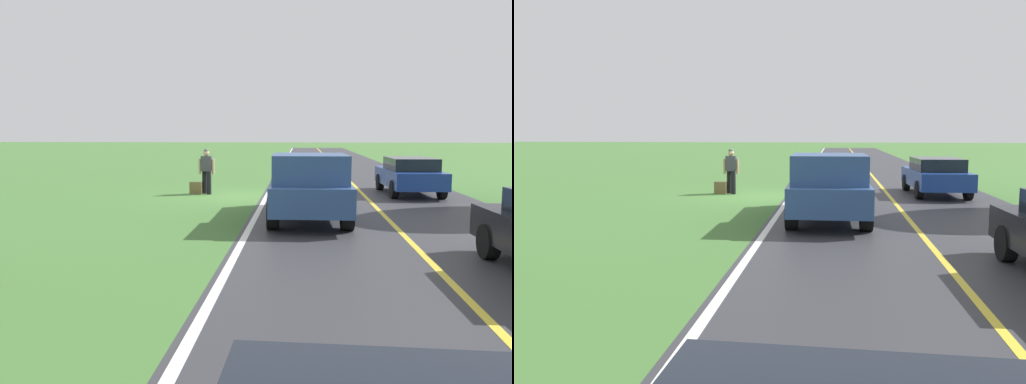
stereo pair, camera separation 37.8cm
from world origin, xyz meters
The scene contains 8 objects.
ground_plane centered at (0.00, 0.00, 0.00)m, with size 200.00×200.00×0.00m, color #427033.
road_surface centered at (-4.75, 0.00, 0.00)m, with size 7.65×120.00×0.00m, color #333338.
lane_edge_line centered at (-1.11, 0.00, 0.01)m, with size 0.16×117.60×0.00m, color silver.
lane_centre_line centered at (-4.75, 0.00, 0.01)m, with size 0.14×117.60×0.00m, color gold.
hitchhiker_walking centered at (1.24, -0.61, 0.98)m, with size 0.62×0.51×1.75m.
suitcase_carried centered at (1.66, -0.53, 0.23)m, with size 0.20×0.46×0.46m, color brown.
pickup_truck_passing centered at (-2.57, 5.08, 0.97)m, with size 2.17×5.44×1.82m.
sedan_near_oncoming centered at (-6.52, -1.16, 0.75)m, with size 2.04×4.45×1.41m.
Camera 2 is at (-2.74, 18.99, 2.38)m, focal length 36.35 mm.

